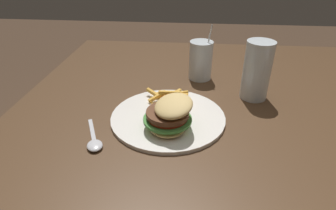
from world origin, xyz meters
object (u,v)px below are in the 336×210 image
(beer_glass, at_px, (257,73))
(spoon, at_px, (94,144))
(juice_glass, at_px, (201,62))
(meal_plate_near, at_px, (169,115))

(beer_glass, bearing_deg, spoon, -55.78)
(beer_glass, xyz_separation_m, juice_glass, (-0.13, -0.16, -0.02))
(juice_glass, distance_m, spoon, 0.48)
(spoon, bearing_deg, meal_plate_near, 98.46)
(juice_glass, height_order, spoon, juice_glass)
(beer_glass, relative_size, juice_glass, 0.93)
(beer_glass, distance_m, spoon, 0.51)
(juice_glass, bearing_deg, beer_glass, 52.26)
(meal_plate_near, height_order, beer_glass, beer_glass)
(beer_glass, height_order, spoon, beer_glass)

